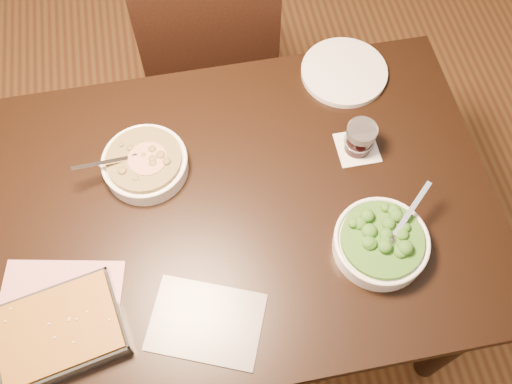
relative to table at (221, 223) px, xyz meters
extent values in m
plane|color=#472714|center=(0.00, 0.00, -0.65)|extent=(4.00, 4.00, 0.00)
cube|color=black|center=(0.00, 0.00, 0.08)|extent=(1.40, 0.90, 0.04)
cube|color=black|center=(0.00, 0.00, 0.01)|extent=(1.26, 0.76, 0.08)
cylinder|color=black|center=(0.62, -0.37, -0.30)|extent=(0.07, 0.07, 0.71)
cylinder|color=black|center=(-0.62, 0.37, -0.30)|extent=(0.07, 0.07, 0.71)
cylinder|color=black|center=(0.62, 0.37, -0.30)|extent=(0.07, 0.07, 0.71)
cube|color=#AE314D|center=(-0.40, -0.17, 0.10)|extent=(0.32, 0.26, 0.01)
cube|color=#24242B|center=(-0.07, -0.28, 0.10)|extent=(0.30, 0.26, 0.00)
cube|color=white|center=(0.39, 0.11, 0.10)|extent=(0.11, 0.11, 0.00)
cylinder|color=white|center=(-0.17, 0.15, 0.12)|extent=(0.22, 0.22, 0.04)
torus|color=white|center=(-0.17, 0.15, 0.14)|extent=(0.22, 0.22, 0.01)
cylinder|color=#39300F|center=(-0.17, 0.15, 0.14)|extent=(0.19, 0.19, 0.02)
cube|color=silver|center=(-0.23, 0.13, 0.16)|extent=(0.14, 0.04, 0.04)
cylinder|color=maroon|center=(-0.16, 0.14, 0.15)|extent=(0.10, 0.10, 0.00)
cylinder|color=white|center=(0.36, -0.18, 0.12)|extent=(0.23, 0.23, 0.04)
torus|color=white|center=(0.36, -0.18, 0.14)|extent=(0.23, 0.23, 0.01)
cylinder|color=#1F4710|center=(0.36, -0.18, 0.15)|extent=(0.20, 0.20, 0.02)
cube|color=silver|center=(0.42, -0.13, 0.16)|extent=(0.12, 0.11, 0.05)
cube|color=silver|center=(-0.40, -0.25, 0.10)|extent=(0.31, 0.25, 0.01)
cube|color=#5C3D0D|center=(-0.40, -0.25, 0.12)|extent=(0.29, 0.23, 0.04)
cube|color=silver|center=(-0.41, -0.15, 0.12)|extent=(0.27, 0.06, 0.04)
cube|color=silver|center=(-0.38, -0.34, 0.12)|extent=(0.27, 0.06, 0.04)
cube|color=silver|center=(-0.26, -0.22, 0.12)|extent=(0.04, 0.20, 0.04)
cylinder|color=black|center=(0.39, 0.11, 0.13)|extent=(0.07, 0.07, 0.06)
cylinder|color=silver|center=(0.39, 0.11, 0.17)|extent=(0.08, 0.08, 0.02)
cylinder|color=silver|center=(0.42, 0.36, 0.10)|extent=(0.24, 0.24, 0.02)
cube|color=black|center=(0.08, 0.79, -0.21)|extent=(0.47, 0.47, 0.04)
cylinder|color=black|center=(0.28, 0.97, -0.44)|extent=(0.04, 0.04, 0.42)
cylinder|color=black|center=(0.25, 0.59, -0.44)|extent=(0.04, 0.04, 0.42)
cylinder|color=black|center=(-0.10, 0.99, -0.44)|extent=(0.04, 0.04, 0.42)
cylinder|color=black|center=(-0.12, 0.62, -0.44)|extent=(0.04, 0.04, 0.42)
cube|color=black|center=(0.06, 0.60, 0.04)|extent=(0.44, 0.07, 0.47)
camera|label=1|loc=(-0.03, -0.64, 1.38)|focal=40.00mm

